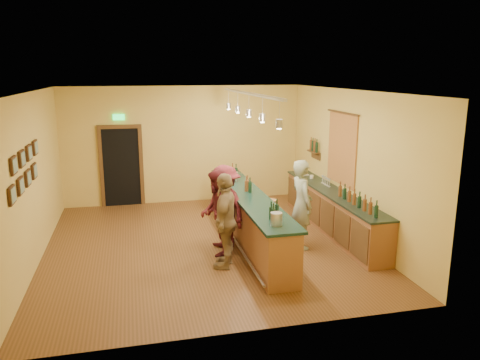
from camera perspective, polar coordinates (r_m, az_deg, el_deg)
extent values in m
plane|color=brown|center=(10.03, -4.28, -7.82)|extent=(7.00, 7.00, 0.00)
cube|color=silver|center=(9.37, -4.62, 10.77)|extent=(6.50, 7.00, 0.02)
cube|color=gold|center=(12.99, -6.84, 4.28)|extent=(6.50, 0.02, 3.20)
cube|color=gold|center=(6.25, 0.56, -5.36)|extent=(6.50, 0.02, 3.20)
cube|color=gold|center=(9.64, -23.89, 0.14)|extent=(0.02, 7.00, 3.20)
cube|color=gold|center=(10.55, 13.28, 1.97)|extent=(0.02, 7.00, 3.20)
cube|color=black|center=(12.99, -14.24, 1.50)|extent=(0.95, 0.06, 2.10)
cube|color=#533119|center=(12.99, -16.55, 1.36)|extent=(0.10, 0.08, 2.10)
cube|color=#533119|center=(12.97, -11.92, 1.61)|extent=(0.10, 0.08, 2.10)
cube|color=#533119|center=(12.80, -14.52, 6.31)|extent=(1.15, 0.08, 0.10)
cube|color=#19E54C|center=(12.76, -14.58, 7.42)|extent=(0.30, 0.04, 0.15)
cube|color=maroon|center=(10.86, 12.32, 3.66)|extent=(0.03, 1.40, 1.60)
cube|color=#533119|center=(12.23, 8.95, 3.43)|extent=(0.16, 0.55, 0.03)
cube|color=#533119|center=(12.27, 9.24, 2.98)|extent=(0.03, 0.55, 0.18)
cube|color=brown|center=(10.89, 11.17, -3.83)|extent=(0.55, 4.50, 0.90)
cube|color=black|center=(10.76, 11.28, -1.44)|extent=(0.60, 4.55, 0.04)
cylinder|color=silver|center=(11.90, 8.73, 0.39)|extent=(0.09, 0.09, 0.09)
cube|color=silver|center=(12.36, 7.73, 0.71)|extent=(0.22, 0.30, 0.01)
cube|color=brown|center=(10.04, 1.03, -4.74)|extent=(0.60, 5.00, 1.00)
cube|color=black|center=(9.89, 1.04, -1.84)|extent=(0.70, 5.10, 0.05)
cylinder|color=silver|center=(10.07, -0.98, -6.78)|extent=(0.05, 5.00, 0.05)
cylinder|color=silver|center=(7.90, 4.45, -4.76)|extent=(0.20, 0.20, 0.22)
cylinder|color=silver|center=(10.98, -0.75, 0.40)|extent=(0.20, 0.20, 0.22)
cube|color=silver|center=(9.56, 1.09, 10.49)|extent=(0.06, 4.60, 0.05)
cylinder|color=silver|center=(7.66, 4.83, 8.35)|extent=(0.01, 0.01, 0.35)
cylinder|color=#A5A5AD|center=(7.68, 4.80, 6.87)|extent=(0.11, 0.11, 0.14)
cylinder|color=#FFEABF|center=(7.69, 4.79, 6.27)|extent=(0.08, 0.08, 0.02)
cylinder|color=silver|center=(8.61, 2.75, 8.92)|extent=(0.01, 0.01, 0.35)
cylinder|color=#A5A5AD|center=(8.63, 2.74, 7.59)|extent=(0.11, 0.11, 0.14)
cylinder|color=#FFEABF|center=(8.64, 2.73, 7.06)|extent=(0.08, 0.08, 0.02)
cylinder|color=silver|center=(9.57, 1.09, 9.36)|extent=(0.01, 0.01, 0.35)
cylinder|color=#A5A5AD|center=(9.59, 1.08, 8.16)|extent=(0.11, 0.11, 0.14)
cylinder|color=#FFEABF|center=(9.60, 1.08, 7.69)|extent=(0.08, 0.08, 0.02)
cylinder|color=silver|center=(10.54, -0.28, 9.71)|extent=(0.01, 0.01, 0.35)
cylinder|color=#A5A5AD|center=(10.56, -0.27, 8.63)|extent=(0.11, 0.11, 0.14)
cylinder|color=#FFEABF|center=(10.56, -0.27, 8.19)|extent=(0.08, 0.08, 0.02)
cylinder|color=silver|center=(11.52, -1.41, 10.00)|extent=(0.01, 0.01, 0.35)
cylinder|color=#A5A5AD|center=(11.53, -1.40, 9.01)|extent=(0.11, 0.11, 0.14)
cylinder|color=#FFEABF|center=(11.54, -1.40, 8.61)|extent=(0.08, 0.08, 0.02)
imported|color=gray|center=(9.66, 7.51, -2.94)|extent=(0.48, 0.70, 1.85)
imported|color=#59191E|center=(9.26, -2.81, -3.99)|extent=(0.77, 0.92, 1.71)
imported|color=#997A51|center=(8.65, -1.78, -4.96)|extent=(0.79, 1.14, 1.79)
imported|color=#59191E|center=(9.61, -1.83, -3.27)|extent=(1.05, 1.29, 1.73)
cylinder|color=olive|center=(10.87, 3.68, -2.53)|extent=(0.32, 0.32, 0.04)
cylinder|color=olive|center=(11.00, 4.28, -4.16)|extent=(0.04, 0.04, 0.63)
cylinder|color=olive|center=(11.05, 3.19, -4.07)|extent=(0.04, 0.04, 0.63)
cylinder|color=olive|center=(10.85, 3.51, -4.40)|extent=(0.04, 0.04, 0.63)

